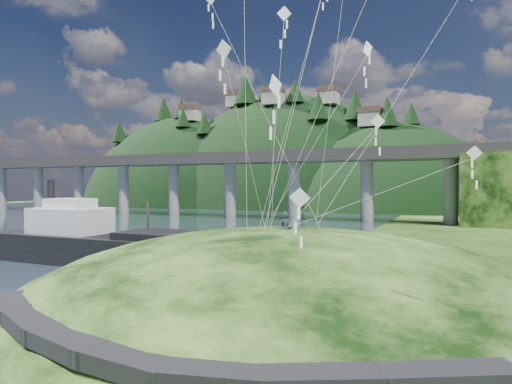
% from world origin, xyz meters
% --- Properties ---
extents(ground, '(320.00, 320.00, 0.00)m').
position_xyz_m(ground, '(0.00, 0.00, 0.00)').
color(ground, black).
rests_on(ground, ground).
extents(grass_hill, '(36.00, 32.00, 13.00)m').
position_xyz_m(grass_hill, '(8.00, 2.00, -1.50)').
color(grass_hill, black).
rests_on(grass_hill, ground).
extents(footpath, '(22.29, 5.84, 0.83)m').
position_xyz_m(footpath, '(7.46, -9.74, 2.08)').
color(footpath, black).
rests_on(footpath, ground).
extents(bridge, '(160.00, 11.00, 15.00)m').
position_xyz_m(bridge, '(-26.46, 70.07, 9.70)').
color(bridge, '#2D2B2B').
rests_on(bridge, ground).
extents(far_ridge, '(153.00, 70.00, 94.50)m').
position_xyz_m(far_ridge, '(-43.58, 122.17, -7.44)').
color(far_ridge, black).
rests_on(far_ridge, ground).
extents(work_barge, '(22.91, 6.46, 8.00)m').
position_xyz_m(work_barge, '(-15.65, 10.86, 2.00)').
color(work_barge, black).
rests_on(work_barge, ground).
extents(wooden_dock, '(13.59, 6.84, 0.98)m').
position_xyz_m(wooden_dock, '(-4.75, 5.59, 0.43)').
color(wooden_dock, '#362416').
rests_on(wooden_dock, ground).
extents(kite_flyers, '(1.45, 2.14, 1.95)m').
position_xyz_m(kite_flyers, '(7.53, 2.52, 5.84)').
color(kite_flyers, '#292C37').
rests_on(kite_flyers, ground).
extents(kite_swarm, '(14.46, 17.22, 21.92)m').
position_xyz_m(kite_swarm, '(11.46, 0.29, 15.67)').
color(kite_swarm, white).
rests_on(kite_swarm, ground).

